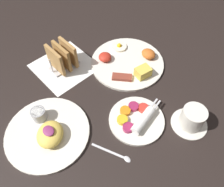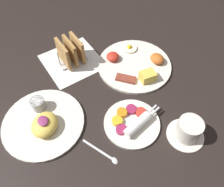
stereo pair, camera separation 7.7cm
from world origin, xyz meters
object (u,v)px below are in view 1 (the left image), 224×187
Objects in this scene: plate_breakfast at (128,62)px; plate_foreground at (47,131)px; toast_rack at (62,57)px; plate_condiments at (137,119)px; coffee_cup at (192,119)px.

plate_breakfast is 1.09× the size of plate_foreground.
toast_rack reaches higher than plate_breakfast.
plate_condiments is 1.66× the size of coffee_cup.
toast_rack is (-0.21, 0.22, 0.04)m from plate_foreground.
plate_foreground is 0.30m from toast_rack.
plate_condiments is (0.21, -0.17, 0.00)m from plate_breakfast.
plate_breakfast is 2.56× the size of toast_rack.
plate_foreground is at bearing -45.94° from toast_rack.
coffee_cup is at bearing 16.12° from toast_rack.
plate_condiments is 1.72× the size of toast_rack.
plate_foreground is (-0.16, -0.24, 0.00)m from plate_condiments.
plate_breakfast is 2.47× the size of coffee_cup.
plate_foreground is 0.47m from coffee_cup.
toast_rack is 0.52m from coffee_cup.
plate_foreground is (0.04, -0.42, 0.00)m from plate_breakfast.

